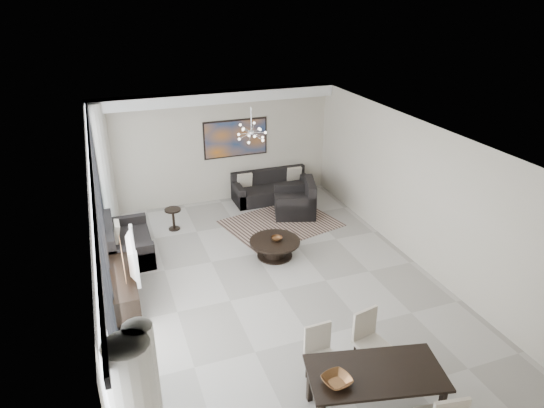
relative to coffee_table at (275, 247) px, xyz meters
name	(u,v)px	position (x,y,z in m)	size (l,w,h in m)	color
room_shell	(304,217)	(0.10, -1.21, 1.24)	(6.00, 9.00, 2.90)	#A8A39B
window_wall	(110,248)	(-3.21, -1.21, 1.26)	(0.37, 8.95, 2.90)	silver
soffit	(216,97)	(-0.36, 3.09, 2.56)	(5.98, 0.40, 0.26)	white
painting	(236,138)	(0.14, 3.26, 1.44)	(1.68, 0.04, 0.98)	#B66019
chandelier	(251,133)	(-0.06, 1.29, 2.14)	(0.66, 0.66, 0.71)	silver
rug	(281,223)	(0.67, 1.39, -0.20)	(2.49, 1.92, 0.01)	black
coffee_table	(275,247)	(0.00, 0.00, 0.00)	(1.06, 1.06, 0.37)	black
bowl_coffee	(277,239)	(0.04, 0.00, 0.20)	(0.24, 0.24, 0.07)	brown
sofa_main	(272,190)	(0.98, 2.85, 0.04)	(2.06, 0.84, 0.75)	black
loveseat	(127,244)	(-2.91, 1.10, 0.06)	(0.89, 1.59, 0.79)	black
armchair	(296,203)	(1.23, 1.78, 0.08)	(1.24, 1.27, 0.86)	black
side_table	(173,216)	(-1.78, 1.98, 0.14)	(0.38, 0.38, 0.52)	black
tv_console	(123,288)	(-3.12, -0.54, 0.05)	(0.47, 1.68, 0.53)	black
television	(128,256)	(-2.96, -0.47, 0.65)	(1.17, 0.15, 0.68)	gray
dining_table	(375,377)	(-0.23, -4.31, 0.43)	(1.89, 1.24, 0.73)	black
dining_chair_nw	(320,350)	(-0.61, -3.48, 0.30)	(0.42, 0.42, 0.90)	beige
dining_chair_ne	(368,336)	(0.17, -3.48, 0.33)	(0.51, 0.51, 0.94)	beige
bowl_dining	(337,381)	(-0.79, -4.32, 0.56)	(0.36, 0.36, 0.09)	brown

